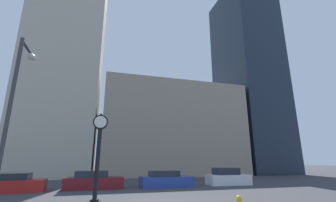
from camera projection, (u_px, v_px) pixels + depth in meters
building_tall_tower at (68, 58)px, 35.16m from camera, size 10.15×12.00×35.40m
building_storefront_row at (170, 131)px, 36.82m from camera, size 21.44×12.00×13.76m
building_glass_modern at (247, 77)px, 43.88m from camera, size 8.82×12.00×35.92m
street_clock at (99, 148)px, 12.09m from camera, size 0.79×0.68×4.69m
car_red at (14, 184)px, 15.73m from camera, size 3.96×2.07×1.27m
car_maroon at (93, 181)px, 17.58m from camera, size 4.48×2.08×1.36m
car_blue at (166, 180)px, 18.93m from camera, size 4.36×2.03×1.32m
car_white at (228, 178)px, 20.46m from camera, size 3.92×1.88×1.49m
street_lamp_left at (16, 98)px, 8.15m from camera, size 0.36×1.57×6.54m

